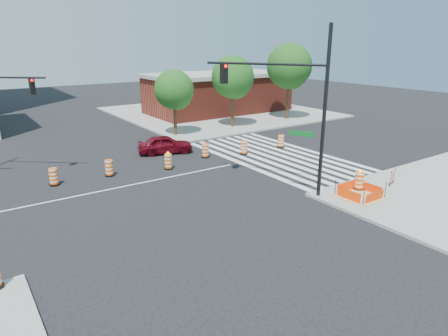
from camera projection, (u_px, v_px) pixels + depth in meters
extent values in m
plane|color=black|center=(134.00, 184.00, 23.47)|extent=(120.00, 120.00, 0.00)
cube|color=gray|center=(218.00, 112.00, 47.31)|extent=(22.00, 22.00, 0.15)
cube|color=silver|center=(240.00, 163.00, 27.68)|extent=(0.45, 13.50, 0.01)
cube|color=silver|center=(250.00, 161.00, 28.16)|extent=(0.45, 13.50, 0.01)
cube|color=silver|center=(260.00, 159.00, 28.65)|extent=(0.45, 13.50, 0.01)
cube|color=silver|center=(270.00, 157.00, 29.14)|extent=(0.45, 13.50, 0.01)
cube|color=silver|center=(279.00, 155.00, 29.62)|extent=(0.45, 13.50, 0.01)
cube|color=silver|center=(288.00, 153.00, 30.11)|extent=(0.45, 13.50, 0.01)
cube|color=silver|center=(296.00, 151.00, 30.60)|extent=(0.45, 13.50, 0.01)
cube|color=silver|center=(305.00, 149.00, 31.08)|extent=(0.45, 13.50, 0.01)
cube|color=silver|center=(134.00, 184.00, 23.46)|extent=(14.00, 0.12, 0.01)
cube|color=tan|center=(359.00, 196.00, 21.21)|extent=(2.20, 2.20, 0.05)
cube|color=#FD3B05|center=(374.00, 197.00, 20.42)|extent=(1.44, 0.02, 0.55)
cube|color=#FD3B05|center=(346.00, 187.00, 21.84)|extent=(1.44, 0.02, 0.55)
cube|color=#FD3B05|center=(349.00, 195.00, 20.65)|extent=(0.02, 1.44, 0.55)
cube|color=#FD3B05|center=(370.00, 188.00, 21.62)|extent=(0.02, 1.44, 0.55)
cylinder|color=black|center=(364.00, 197.00, 19.89)|extent=(0.04, 0.04, 0.90)
cylinder|color=black|center=(386.00, 190.00, 20.86)|extent=(0.04, 0.04, 0.90)
cylinder|color=black|center=(335.00, 187.00, 21.30)|extent=(0.04, 0.04, 0.90)
cylinder|color=black|center=(357.00, 181.00, 22.27)|extent=(0.04, 0.04, 0.90)
cube|color=maroon|center=(218.00, 95.00, 46.70)|extent=(16.00, 8.00, 4.20)
cube|color=gray|center=(218.00, 75.00, 46.00)|extent=(16.50, 8.50, 0.40)
imported|color=#590712|center=(165.00, 144.00, 29.86)|extent=(4.34, 2.78, 1.37)
cylinder|color=black|center=(324.00, 114.00, 20.09)|extent=(0.20, 0.20, 8.73)
cylinder|color=black|center=(264.00, 64.00, 20.66)|extent=(3.48, 5.69, 0.13)
cube|color=black|center=(224.00, 73.00, 21.74)|extent=(0.35, 0.31, 1.09)
sphere|color=#FF0C0C|center=(226.00, 66.00, 21.48)|extent=(0.20, 0.20, 0.20)
cube|color=#0C591E|center=(302.00, 134.00, 20.85)|extent=(0.71, 1.15, 0.27)
cube|color=black|center=(32.00, 86.00, 22.96)|extent=(0.30, 0.27, 0.95)
sphere|color=#FF0C0C|center=(32.00, 80.00, 22.71)|extent=(0.17, 0.17, 0.17)
cylinder|color=black|center=(358.00, 189.00, 22.18)|extent=(0.60, 0.60, 0.10)
cylinder|color=#FD5805|center=(359.00, 180.00, 22.02)|extent=(0.48, 0.48, 0.95)
sphere|color=#FF990C|center=(360.00, 171.00, 21.86)|extent=(0.16, 0.16, 0.16)
cube|color=#FD5805|center=(393.00, 174.00, 22.76)|extent=(0.77, 0.28, 0.26)
cube|color=#FD5805|center=(392.00, 179.00, 22.86)|extent=(0.77, 0.28, 0.21)
cylinder|color=black|center=(391.00, 179.00, 22.55)|extent=(0.04, 0.04, 0.94)
cylinder|color=black|center=(394.00, 175.00, 23.09)|extent=(0.04, 0.04, 0.94)
cylinder|color=#382314|center=(175.00, 116.00, 34.93)|extent=(0.29, 0.29, 3.63)
sphere|color=#194D16|center=(174.00, 90.00, 34.24)|extent=(3.41, 3.41, 3.41)
sphere|color=#194D16|center=(177.00, 96.00, 34.88)|extent=(2.50, 2.50, 2.50)
sphere|color=#194D16|center=(171.00, 94.00, 34.01)|extent=(2.27, 2.27, 2.27)
cylinder|color=#382314|center=(233.00, 106.00, 38.38)|extent=(0.33, 0.33, 4.30)
sphere|color=#194D16|center=(233.00, 77.00, 37.57)|extent=(4.03, 4.03, 4.03)
sphere|color=#194D16|center=(235.00, 84.00, 38.29)|extent=(2.96, 2.96, 2.96)
sphere|color=#194D16|center=(231.00, 82.00, 37.31)|extent=(2.69, 2.69, 2.69)
cylinder|color=#382314|center=(288.00, 96.00, 42.21)|extent=(0.35, 0.35, 4.99)
sphere|color=#194D16|center=(289.00, 66.00, 41.26)|extent=(4.68, 4.68, 4.68)
sphere|color=#194D16|center=(291.00, 73.00, 42.06)|extent=(3.43, 3.43, 3.43)
sphere|color=#194D16|center=(287.00, 71.00, 40.99)|extent=(3.12, 3.12, 3.12)
cylinder|color=black|center=(55.00, 184.00, 23.34)|extent=(0.60, 0.60, 0.10)
cylinder|color=#FD5805|center=(54.00, 176.00, 23.19)|extent=(0.48, 0.48, 0.95)
cylinder|color=black|center=(110.00, 175.00, 24.96)|extent=(0.60, 0.60, 0.10)
cylinder|color=#FD5805|center=(109.00, 167.00, 24.81)|extent=(0.48, 0.48, 0.95)
cylinder|color=black|center=(169.00, 168.00, 26.30)|extent=(0.60, 0.60, 0.10)
cylinder|color=#FD5805|center=(168.00, 161.00, 26.15)|extent=(0.48, 0.48, 0.95)
sphere|color=#FF990C|center=(168.00, 153.00, 25.99)|extent=(0.16, 0.16, 0.16)
cylinder|color=black|center=(205.00, 157.00, 28.95)|extent=(0.60, 0.60, 0.10)
cylinder|color=#FD5805|center=(205.00, 150.00, 28.80)|extent=(0.48, 0.48, 0.95)
cylinder|color=black|center=(244.00, 153.00, 29.79)|extent=(0.60, 0.60, 0.10)
cylinder|color=#FD5805|center=(244.00, 147.00, 29.64)|extent=(0.48, 0.48, 0.95)
cylinder|color=black|center=(281.00, 147.00, 31.67)|extent=(0.60, 0.60, 0.10)
cylinder|color=#FD5805|center=(281.00, 141.00, 31.52)|extent=(0.48, 0.48, 0.95)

